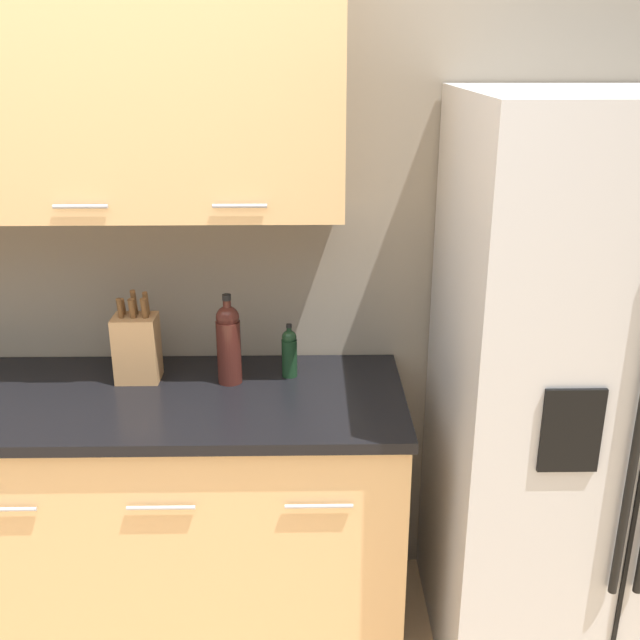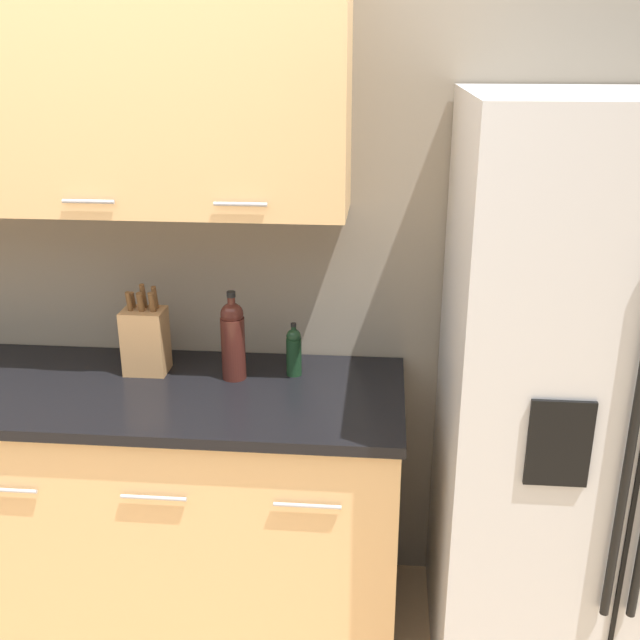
# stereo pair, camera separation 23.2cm
# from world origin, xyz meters

# --- Properties ---
(wall_back) EXTENTS (10.00, 0.39, 2.60)m
(wall_back) POSITION_xyz_m (0.01, 1.27, 1.43)
(wall_back) COLOR gray
(wall_back) RESTS_ON ground_plane
(counter_unit) EXTENTS (1.94, 0.64, 0.91)m
(counter_unit) POSITION_xyz_m (0.05, 0.97, 0.46)
(counter_unit) COLOR black
(counter_unit) RESTS_ON ground_plane
(refrigerator) EXTENTS (0.92, 0.80, 1.85)m
(refrigerator) POSITION_xyz_m (1.60, 0.89, 0.92)
(refrigerator) COLOR #B2B2B5
(refrigerator) RESTS_ON ground_plane
(knife_block) EXTENTS (0.14, 0.11, 0.31)m
(knife_block) POSITION_xyz_m (0.14, 1.08, 1.02)
(knife_block) COLOR #A87A4C
(knife_block) RESTS_ON counter_unit
(wine_bottle) EXTENTS (0.08, 0.08, 0.31)m
(wine_bottle) POSITION_xyz_m (0.45, 1.06, 1.05)
(wine_bottle) COLOR #3D1914
(wine_bottle) RESTS_ON counter_unit
(oil_bottle) EXTENTS (0.05, 0.05, 0.19)m
(oil_bottle) POSITION_xyz_m (0.65, 1.10, 0.99)
(oil_bottle) COLOR black
(oil_bottle) RESTS_ON counter_unit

